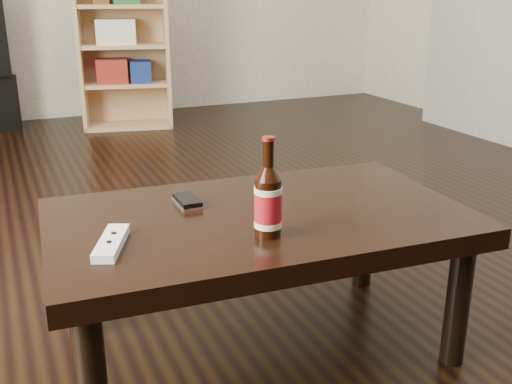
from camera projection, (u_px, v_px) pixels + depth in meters
name	position (u px, v px, depth m)	size (l,w,h in m)	color
floor	(240.00, 281.00, 2.02)	(5.00, 6.00, 0.01)	black
bookshelf	(122.00, 42.00, 4.05)	(0.65, 0.40, 1.12)	tan
coffee_table	(259.00, 232.00, 1.53)	(1.09, 0.68, 0.39)	black
beer_bottle	(268.00, 202.00, 1.35)	(0.08, 0.08, 0.23)	black
phone	(187.00, 201.00, 1.57)	(0.06, 0.11, 0.02)	silver
remote	(111.00, 243.00, 1.31)	(0.11, 0.18, 0.02)	silver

